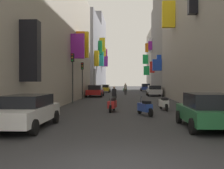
{
  "coord_description": "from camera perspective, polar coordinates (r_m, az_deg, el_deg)",
  "views": [
    {
      "loc": [
        0.13,
        -5.8,
        1.97
      ],
      "look_at": [
        -1.56,
        24.8,
        1.59
      ],
      "focal_mm": 42.72,
      "sensor_mm": 36.0,
      "label": 1
    }
  ],
  "objects": [
    {
      "name": "ground_plane",
      "position": [
        35.85,
        2.95,
        -2.45
      ],
      "size": [
        140.0,
        140.0,
        0.0
      ],
      "primitive_type": "plane",
      "color": "#2D2D30"
    },
    {
      "name": "building_left_near",
      "position": [
        23.34,
        -17.6,
        11.11
      ],
      "size": [
        7.27,
        31.35,
        12.4
      ],
      "color": "#B2A899",
      "rests_on": "ground"
    },
    {
      "name": "building_left_mid_c",
      "position": [
        48.36,
        -6.56,
        6.3
      ],
      "size": [
        7.16,
        13.46,
        13.38
      ],
      "color": "gray",
      "rests_on": "ground"
    },
    {
      "name": "building_left_far",
      "position": [
        60.84,
        -4.56,
        6.55
      ],
      "size": [
        7.24,
        11.63,
        16.36
      ],
      "color": "gray",
      "rests_on": "ground"
    },
    {
      "name": "building_right_mid_a",
      "position": [
        44.72,
        13.43,
        9.36
      ],
      "size": [
        7.27,
        13.32,
        17.44
      ],
      "color": "slate",
      "rests_on": "ground"
    },
    {
      "name": "building_right_mid_b",
      "position": [
        52.64,
        11.79,
        6.99
      ],
      "size": [
        7.25,
        3.12,
        15.49
      ],
      "color": "slate",
      "rests_on": "ground"
    },
    {
      "name": "building_right_mid_c",
      "position": [
        60.22,
        10.69,
        4.88
      ],
      "size": [
        7.2,
        12.51,
        12.74
      ],
      "color": "#9E9384",
      "rests_on": "ground"
    },
    {
      "name": "parked_car_red",
      "position": [
        34.05,
        -3.6,
        -1.32
      ],
      "size": [
        2.0,
        4.39,
        1.47
      ],
      "color": "#B21E1E",
      "rests_on": "ground"
    },
    {
      "name": "parked_car_silver",
      "position": [
        36.06,
        8.99,
        -1.26
      ],
      "size": [
        1.92,
        3.95,
        1.4
      ],
      "color": "#B7B7BC",
      "rests_on": "ground"
    },
    {
      "name": "parked_car_yellow",
      "position": [
        47.06,
        -1.55,
        -0.81
      ],
      "size": [
        1.84,
        4.25,
        1.36
      ],
      "color": "gold",
      "rests_on": "ground"
    },
    {
      "name": "parked_car_blue",
      "position": [
        53.39,
        7.19,
        -0.59
      ],
      "size": [
        1.93,
        4.25,
        1.48
      ],
      "color": "navy",
      "rests_on": "ground"
    },
    {
      "name": "parked_car_white",
      "position": [
        11.75,
        -17.86,
        -5.34
      ],
      "size": [
        1.92,
        4.38,
        1.39
      ],
      "color": "white",
      "rests_on": "ground"
    },
    {
      "name": "parked_car_green",
      "position": [
        11.75,
        19.8,
        -5.21
      ],
      "size": [
        2.02,
        3.92,
        1.47
      ],
      "color": "#236638",
      "rests_on": "ground"
    },
    {
      "name": "scooter_green",
      "position": [
        49.47,
        2.83,
        -1.05
      ],
      "size": [
        0.69,
        1.75,
        1.13
      ],
      "color": "#287F3D",
      "rests_on": "ground"
    },
    {
      "name": "scooter_black",
      "position": [
        27.63,
        0.53,
        -2.42
      ],
      "size": [
        0.49,
        1.99,
        1.13
      ],
      "color": "black",
      "rests_on": "ground"
    },
    {
      "name": "scooter_blue",
      "position": [
        15.48,
        7.07,
        -4.89
      ],
      "size": [
        0.84,
        1.87,
        1.13
      ],
      "color": "#2D4CAD",
      "rests_on": "ground"
    },
    {
      "name": "scooter_white",
      "position": [
        18.49,
        11.01,
        -3.98
      ],
      "size": [
        0.58,
        1.82,
        1.13
      ],
      "color": "silver",
      "rests_on": "ground"
    },
    {
      "name": "scooter_red",
      "position": [
        17.36,
        0.04,
        -4.28
      ],
      "size": [
        0.56,
        1.88,
        1.13
      ],
      "color": "red",
      "rests_on": "ground"
    },
    {
      "name": "pedestrian_crossing",
      "position": [
        22.0,
        0.46,
        -2.44
      ],
      "size": [
        0.4,
        0.4,
        1.54
      ],
      "color": "#3B3B3B",
      "rests_on": "ground"
    },
    {
      "name": "pedestrian_near_left",
      "position": [
        38.79,
        2.89,
        -0.97
      ],
      "size": [
        0.44,
        0.44,
        1.68
      ],
      "color": "#3C3C3C",
      "rests_on": "ground"
    },
    {
      "name": "traffic_light_near_corner",
      "position": [
        23.6,
        -8.44,
        3.19
      ],
      "size": [
        0.26,
        0.34,
        4.41
      ],
      "color": "#2D2D2D",
      "rests_on": "ground"
    },
    {
      "name": "traffic_light_far_corner",
      "position": [
        28.65,
        -6.37,
        2.21
      ],
      "size": [
        0.26,
        0.34,
        3.97
      ],
      "color": "#2D2D2D",
      "rests_on": "ground"
    }
  ]
}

